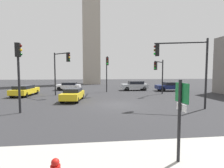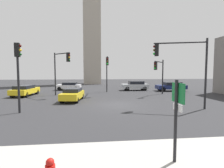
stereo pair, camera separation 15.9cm
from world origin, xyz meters
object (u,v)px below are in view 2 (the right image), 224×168
object	(u,v)px
traffic_light_3	(159,70)
car_4	(73,94)
traffic_light_2	(182,59)
car_0	(25,90)
traffic_light_4	(107,67)
traffic_light_1	(61,65)
car_3	(69,86)
car_2	(171,86)
traffic_light_0	(18,64)
direction_sign	(177,111)
car_1	(135,85)

from	to	relation	value
traffic_light_3	car_4	world-z (taller)	traffic_light_3
traffic_light_2	car_0	xyz separation A→B (m)	(-15.92, 9.04, -3.35)
traffic_light_4	car_0	bearing A→B (deg)	-81.15
traffic_light_2	car_4	world-z (taller)	traffic_light_2
traffic_light_1	car_3	size ratio (longest dim) A/B	1.35
car_4	car_3	bearing A→B (deg)	-163.06
car_2	traffic_light_0	bearing A→B (deg)	37.63
direction_sign	traffic_light_0	size ratio (longest dim) A/B	0.51
car_0	car_2	world-z (taller)	car_2
traffic_light_1	car_1	xyz separation A→B (m)	(10.78, 5.71, -3.10)
car_0	car_3	size ratio (longest dim) A/B	1.13
traffic_light_3	car_3	world-z (taller)	traffic_light_3
direction_sign	car_3	world-z (taller)	direction_sign
traffic_light_0	traffic_light_1	world-z (taller)	traffic_light_1
traffic_light_0	car_0	size ratio (longest dim) A/B	1.12
traffic_light_2	traffic_light_4	distance (m)	11.41
car_1	car_2	distance (m)	5.69
car_0	traffic_light_4	bearing A→B (deg)	-79.42
traffic_light_2	traffic_light_0	bearing A→B (deg)	18.06
traffic_light_3	car_2	world-z (taller)	traffic_light_3
traffic_light_0	car_0	bearing A→B (deg)	104.19
car_3	car_4	distance (m)	10.92
car_1	car_3	distance (m)	11.03
traffic_light_1	car_3	bearing A→B (deg)	134.90
traffic_light_2	traffic_light_4	xyz separation A→B (m)	(-5.40, 10.05, -0.32)
car_1	car_4	size ratio (longest dim) A/B	1.03
car_0	traffic_light_0	bearing A→B (deg)	-155.67
traffic_light_2	traffic_light_4	world-z (taller)	traffic_light_2
car_0	car_1	xyz separation A→B (m)	(15.48, 4.86, 0.09)
direction_sign	car_2	distance (m)	22.74
traffic_light_2	car_2	size ratio (longest dim) A/B	1.24
traffic_light_4	car_1	bearing A→B (deg)	131.26
traffic_light_3	car_4	bearing A→B (deg)	-31.98
car_4	traffic_light_2	bearing A→B (deg)	70.72
car_3	traffic_light_0	bearing A→B (deg)	89.12
traffic_light_2	car_4	size ratio (longest dim) A/B	1.39
traffic_light_0	direction_sign	bearing A→B (deg)	-49.63
car_2	car_4	distance (m)	16.38
direction_sign	traffic_light_2	world-z (taller)	traffic_light_2
car_0	traffic_light_1	bearing A→B (deg)	-95.09
car_1	car_3	world-z (taller)	car_1
car_4	traffic_light_0	bearing A→B (deg)	-26.57
traffic_light_4	traffic_light_0	bearing A→B (deg)	-31.63
direction_sign	car_3	bearing A→B (deg)	104.34
car_0	car_1	size ratio (longest dim) A/B	1.08
car_3	traffic_light_3	bearing A→B (deg)	153.06
traffic_light_2	car_3	world-z (taller)	traffic_light_2
traffic_light_3	car_0	distance (m)	17.36
traffic_light_3	traffic_light_4	bearing A→B (deg)	-67.29
traffic_light_1	traffic_light_4	size ratio (longest dim) A/B	1.04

